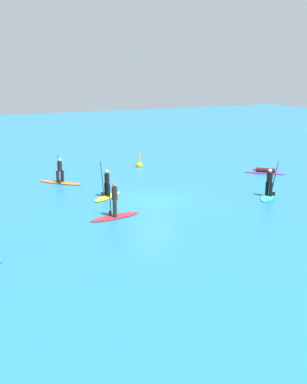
{
  "coord_description": "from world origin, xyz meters",
  "views": [
    {
      "loc": [
        -12.27,
        -24.13,
        7.6
      ],
      "look_at": [
        0.0,
        0.0,
        0.5
      ],
      "focal_mm": 43.87,
      "sensor_mm": 36.0,
      "label": 1
    }
  ],
  "objects": [
    {
      "name": "surfer_on_yellow_board",
      "position": [
        -2.24,
        1.83,
        0.39
      ],
      "size": [
        2.55,
        2.15,
        2.25
      ],
      "rotation": [
        0.0,
        0.0,
        3.78
      ],
      "color": "yellow",
      "rests_on": "ground_plane"
    },
    {
      "name": "ground_plane",
      "position": [
        0.0,
        0.0,
        0.0
      ],
      "size": [
        120.0,
        120.0,
        0.0
      ],
      "primitive_type": "plane",
      "color": "teal",
      "rests_on": "ground"
    },
    {
      "name": "marker_buoy",
      "position": [
        3.5,
        9.39,
        0.18
      ],
      "size": [
        0.5,
        0.5,
        1.2
      ],
      "color": "yellow",
      "rests_on": "ground_plane"
    },
    {
      "name": "surfer_on_red_board",
      "position": [
        -3.36,
        -2.08,
        0.44
      ],
      "size": [
        2.99,
        1.17,
        2.3
      ],
      "rotation": [
        0.0,
        0.0,
        3.28
      ],
      "color": "red",
      "rests_on": "ground_plane"
    },
    {
      "name": "surfer_on_orange_board",
      "position": [
        -3.77,
        6.73,
        0.42
      ],
      "size": [
        2.66,
        2.85,
        2.02
      ],
      "rotation": [
        0.0,
        0.0,
        5.45
      ],
      "color": "orange",
      "rests_on": "ground_plane"
    },
    {
      "name": "surfer_on_teal_board",
      "position": [
        6.64,
        -2.57,
        0.47
      ],
      "size": [
        2.58,
        2.26,
        2.24
      ],
      "rotation": [
        0.0,
        0.0,
        0.67
      ],
      "color": "#33C6CC",
      "rests_on": "ground_plane"
    },
    {
      "name": "surfer_on_purple_board",
      "position": [
        10.85,
        2.83,
        0.15
      ],
      "size": [
        2.61,
        2.55,
        0.42
      ],
      "rotation": [
        0.0,
        0.0,
        2.37
      ],
      "color": "purple",
      "rests_on": "ground_plane"
    }
  ]
}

